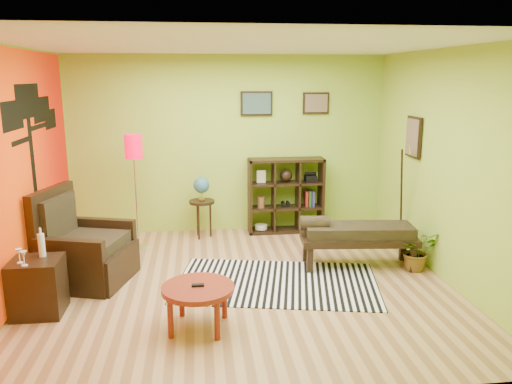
{
  "coord_description": "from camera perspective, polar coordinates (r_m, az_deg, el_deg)",
  "views": [
    {
      "loc": [
        -0.49,
        -5.64,
        2.46
      ],
      "look_at": [
        0.23,
        0.41,
        1.05
      ],
      "focal_mm": 35.0,
      "sensor_mm": 36.0,
      "label": 1
    }
  ],
  "objects": [
    {
      "name": "side_cabinet",
      "position": [
        5.81,
        -23.68,
        -9.85
      ],
      "size": [
        0.51,
        0.46,
        0.92
      ],
      "color": "black",
      "rests_on": "ground"
    },
    {
      "name": "potted_plant",
      "position": [
        6.85,
        17.85,
        -6.82
      ],
      "size": [
        0.52,
        0.57,
        0.41
      ],
      "primitive_type": "imported",
      "rotation": [
        0.0,
        0.0,
        0.09
      ],
      "color": "#26661E",
      "rests_on": "ground"
    },
    {
      "name": "cube_shelf",
      "position": [
        8.01,
        3.52,
        -0.4
      ],
      "size": [
        1.2,
        0.35,
        1.2
      ],
      "color": "black",
      "rests_on": "ground"
    },
    {
      "name": "coffee_table",
      "position": [
        5.07,
        -6.64,
        -11.27
      ],
      "size": [
        0.72,
        0.72,
        0.46
      ],
      "color": "maroon",
      "rests_on": "ground"
    },
    {
      "name": "armchair",
      "position": [
        6.5,
        -19.23,
        -6.65
      ],
      "size": [
        1.17,
        1.17,
        1.16
      ],
      "color": "black",
      "rests_on": "ground"
    },
    {
      "name": "globe_table",
      "position": [
        7.72,
        -6.24,
        0.01
      ],
      "size": [
        0.39,
        0.39,
        0.96
      ],
      "color": "black",
      "rests_on": "ground"
    },
    {
      "name": "ground",
      "position": [
        6.17,
        -1.67,
        -10.45
      ],
      "size": [
        5.0,
        5.0,
        0.0
      ],
      "primitive_type": "plane",
      "color": "tan",
      "rests_on": "ground"
    },
    {
      "name": "room_shell",
      "position": [
        5.7,
        -2.73,
        6.39
      ],
      "size": [
        5.04,
        4.54,
        2.82
      ],
      "color": "#99BF39",
      "rests_on": "ground"
    },
    {
      "name": "floor_lamp",
      "position": [
        7.26,
        -13.77,
        3.92
      ],
      "size": [
        0.25,
        0.25,
        1.67
      ],
      "color": "silver",
      "rests_on": "ground"
    },
    {
      "name": "zebra_rug",
      "position": [
        6.2,
        2.43,
        -10.29
      ],
      "size": [
        2.66,
        1.88,
        0.01
      ],
      "primitive_type": "cube",
      "rotation": [
        0.0,
        0.0,
        -0.2
      ],
      "color": "white",
      "rests_on": "ground"
    },
    {
      "name": "bench",
      "position": [
        6.69,
        11.3,
        -4.74
      ],
      "size": [
        1.56,
        0.68,
        0.7
      ],
      "color": "black",
      "rests_on": "ground"
    }
  ]
}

